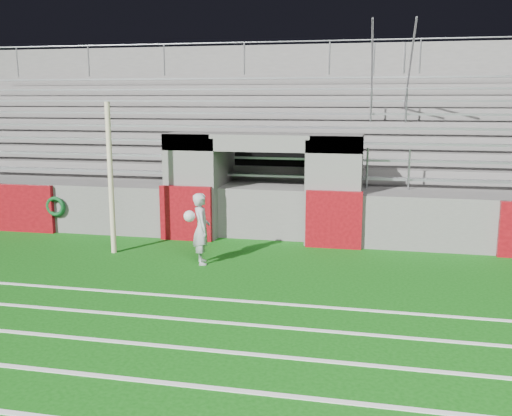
# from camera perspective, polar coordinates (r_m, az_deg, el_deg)

# --- Properties ---
(ground) EXTENTS (90.00, 90.00, 0.00)m
(ground) POSITION_cam_1_polar(r_m,az_deg,el_deg) (10.98, -3.00, -7.34)
(ground) COLOR #0E4F0D
(ground) RESTS_ON ground
(field_post) EXTENTS (0.12, 0.12, 3.37)m
(field_post) POSITION_cam_1_polar(r_m,az_deg,el_deg) (13.04, -14.33, 2.84)
(field_post) COLOR beige
(field_post) RESTS_ON ground
(stadium_structure) EXTENTS (26.00, 8.48, 5.42)m
(stadium_structure) POSITION_cam_1_polar(r_m,az_deg,el_deg) (18.35, 3.41, 4.77)
(stadium_structure) COLOR #595654
(stadium_structure) RESTS_ON ground
(goalkeeper_with_ball) EXTENTS (0.61, 0.65, 1.51)m
(goalkeeper_with_ball) POSITION_cam_1_polar(r_m,az_deg,el_deg) (11.99, -5.53, -2.01)
(goalkeeper_with_ball) COLOR #A0A5A9
(goalkeeper_with_ball) RESTS_ON ground
(hose_coil) EXTENTS (0.52, 0.15, 0.54)m
(hose_coil) POSITION_cam_1_polar(r_m,az_deg,el_deg) (15.52, -19.39, 0.13)
(hose_coil) COLOR #0C3E19
(hose_coil) RESTS_ON ground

